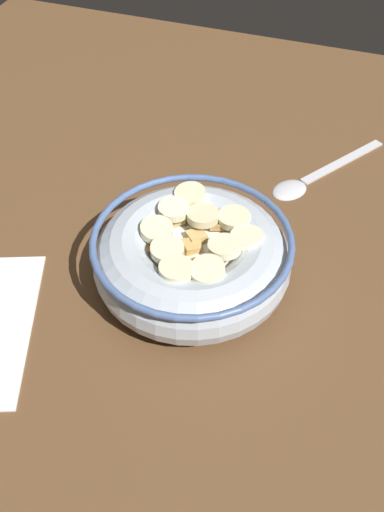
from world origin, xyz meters
TOP-DOWN VIEW (x-y plane):
  - ground_plane at (0.00, 0.00)cm, footprint 93.87×93.87cm
  - cereal_bowl at (-0.02, 0.00)cm, footprint 16.59×16.59cm
  - spoon at (-16.75, 6.65)cm, footprint 14.05×10.28cm

SIDE VIEW (x-z plane):
  - ground_plane at x=0.00cm, z-range -2.00..0.00cm
  - spoon at x=-16.75cm, z-range -0.07..0.73cm
  - cereal_bowl at x=-0.02cm, z-range 0.01..5.78cm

